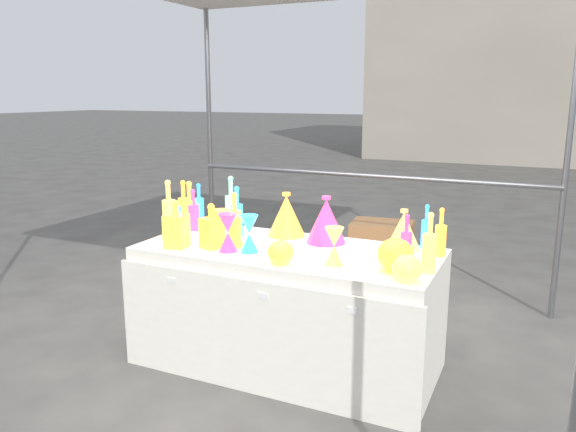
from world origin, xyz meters
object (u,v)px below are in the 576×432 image
at_px(cardboard_box_closed, 382,243).
at_px(lampshade_0, 286,214).
at_px(globe_0, 281,254).
at_px(display_table, 287,308).
at_px(decanter_0, 176,224).
at_px(bottle_0, 190,205).
at_px(hourglass_0, 236,231).

bearing_deg(cardboard_box_closed, lampshade_0, -99.31).
bearing_deg(globe_0, display_table, 108.24).
bearing_deg(decanter_0, cardboard_box_closed, 70.15).
xyz_separation_m(display_table, cardboard_box_closed, (-0.04, 2.30, -0.16)).
height_order(cardboard_box_closed, bottle_0, bottle_0).
distance_m(hourglass_0, lampshade_0, 0.42).
bearing_deg(hourglass_0, decanter_0, -153.76).
xyz_separation_m(decanter_0, lampshade_0, (0.48, 0.54, -0.00)).
relative_size(bottle_0, globe_0, 2.26).
relative_size(display_table, hourglass_0, 9.47).
distance_m(decanter_0, hourglass_0, 0.36).
relative_size(globe_0, lampshade_0, 0.52).
relative_size(cardboard_box_closed, hourglass_0, 3.02).
distance_m(display_table, lampshade_0, 0.61).
distance_m(cardboard_box_closed, globe_0, 2.66).
relative_size(hourglass_0, globe_0, 1.31).
bearing_deg(hourglass_0, cardboard_box_closed, 83.89).
xyz_separation_m(bottle_0, lampshade_0, (0.67, 0.13, -0.02)).
bearing_deg(lampshade_0, bottle_0, 177.17).
bearing_deg(globe_0, lampshade_0, 112.20).
relative_size(decanter_0, hourglass_0, 1.51).
relative_size(display_table, globe_0, 12.39).
distance_m(cardboard_box_closed, bottle_0, 2.37).
xyz_separation_m(display_table, decanter_0, (-0.62, -0.25, 0.52)).
bearing_deg(cardboard_box_closed, decanter_0, -109.25).
bearing_deg(display_table, bottle_0, 168.59).
relative_size(decanter_0, lampshade_0, 1.02).
relative_size(cardboard_box_closed, lampshade_0, 2.05).
height_order(display_table, bottle_0, bottle_0).
bearing_deg(decanter_0, lampshade_0, 41.51).
xyz_separation_m(display_table, lampshade_0, (-0.14, 0.29, 0.52)).
height_order(display_table, globe_0, globe_0).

